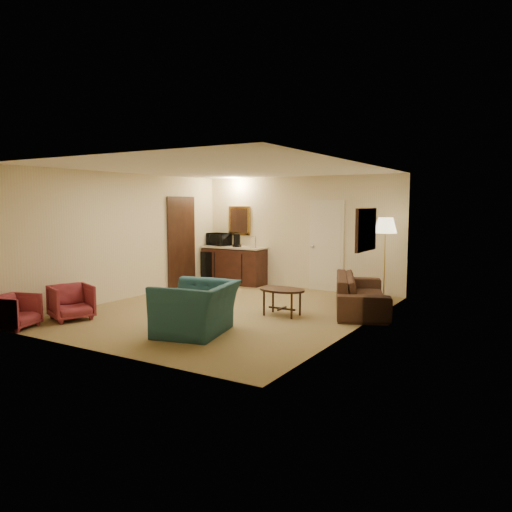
# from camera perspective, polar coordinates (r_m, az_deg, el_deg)

# --- Properties ---
(ground) EXTENTS (6.00, 6.00, 0.00)m
(ground) POSITION_cam_1_polar(r_m,az_deg,el_deg) (9.28, -3.28, -6.29)
(ground) COLOR olive
(ground) RESTS_ON ground
(room_walls) EXTENTS (5.02, 6.01, 2.61)m
(room_walls) POSITION_cam_1_polar(r_m,az_deg,el_deg) (9.76, -1.27, 4.50)
(room_walls) COLOR beige
(room_walls) RESTS_ON ground
(wetbar_cabinet) EXTENTS (1.64, 0.58, 0.92)m
(wetbar_cabinet) POSITION_cam_1_polar(r_m,az_deg,el_deg) (12.34, -2.52, -1.05)
(wetbar_cabinet) COLOR #3E1B13
(wetbar_cabinet) RESTS_ON ground
(sofa) EXTENTS (1.47, 2.36, 0.89)m
(sofa) POSITION_cam_1_polar(r_m,az_deg,el_deg) (9.41, 11.93, -3.48)
(sofa) COLOR black
(sofa) RESTS_ON ground
(teal_armchair) EXTENTS (1.04, 1.35, 1.05)m
(teal_armchair) POSITION_cam_1_polar(r_m,az_deg,el_deg) (7.64, -6.85, -4.96)
(teal_armchair) COLOR #1F464D
(teal_armchair) RESTS_ON ground
(rose_chair_near) EXTENTS (0.80, 0.82, 0.66)m
(rose_chair_near) POSITION_cam_1_polar(r_m,az_deg,el_deg) (9.09, -20.37, -4.78)
(rose_chair_near) COLOR maroon
(rose_chair_near) RESTS_ON ground
(rose_chair_far) EXTENTS (0.69, 0.71, 0.60)m
(rose_chair_far) POSITION_cam_1_polar(r_m,az_deg,el_deg) (8.80, -25.80, -5.55)
(rose_chair_far) COLOR maroon
(rose_chair_far) RESTS_ON ground
(coffee_table) EXTENTS (0.84, 0.57, 0.48)m
(coffee_table) POSITION_cam_1_polar(r_m,az_deg,el_deg) (8.86, 2.99, -5.28)
(coffee_table) COLOR black
(coffee_table) RESTS_ON ground
(floor_lamp) EXTENTS (0.59, 0.59, 1.71)m
(floor_lamp) POSITION_cam_1_polar(r_m,az_deg,el_deg) (10.37, 14.49, -0.39)
(floor_lamp) COLOR gold
(floor_lamp) RESTS_ON ground
(waste_bin) EXTENTS (0.28, 0.28, 0.31)m
(waste_bin) POSITION_cam_1_polar(r_m,az_deg,el_deg) (11.97, -0.10, -2.74)
(waste_bin) COLOR black
(waste_bin) RESTS_ON ground
(microwave) EXTENTS (0.63, 0.43, 0.39)m
(microwave) POSITION_cam_1_polar(r_m,az_deg,el_deg) (12.60, -4.28, 2.08)
(microwave) COLOR black
(microwave) RESTS_ON wetbar_cabinet
(coffee_maker) EXTENTS (0.21, 0.21, 0.31)m
(coffee_maker) POSITION_cam_1_polar(r_m,az_deg,el_deg) (12.18, -2.19, 1.78)
(coffee_maker) COLOR black
(coffee_maker) RESTS_ON wetbar_cabinet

